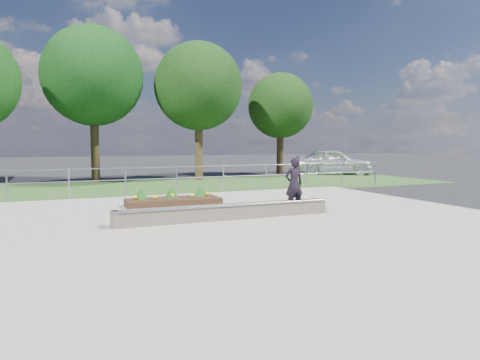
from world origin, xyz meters
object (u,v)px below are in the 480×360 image
at_px(skateboarder, 294,185).
at_px(parked_car, 334,162).
at_px(planter_bed, 173,200).
at_px(grind_ledge, 227,212).

height_order(skateboarder, parked_car, parked_car).
height_order(planter_bed, skateboarder, skateboarder).
bearing_deg(grind_ledge, parked_car, 45.86).
relative_size(grind_ledge, skateboarder, 3.67).
xyz_separation_m(planter_bed, skateboarder, (2.80, -2.97, 0.67)).
height_order(planter_bed, parked_car, parked_car).
relative_size(grind_ledge, parked_car, 1.19).
xyz_separation_m(grind_ledge, skateboarder, (2.09, 0.05, 0.65)).
relative_size(grind_ledge, planter_bed, 2.00).
relative_size(planter_bed, parked_car, 0.59).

